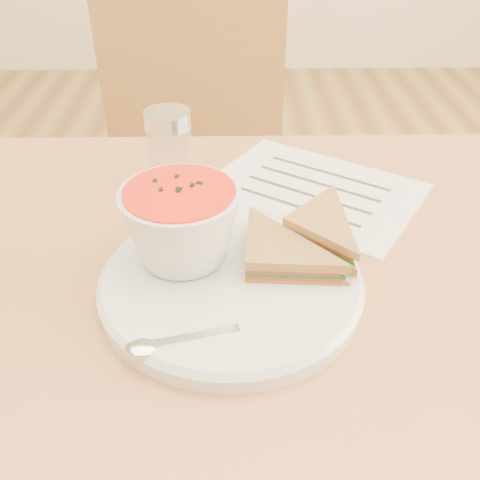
{
  "coord_description": "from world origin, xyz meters",
  "views": [
    {
      "loc": [
        -0.02,
        -0.47,
        1.13
      ],
      "look_at": [
        -0.01,
        -0.01,
        0.8
      ],
      "focal_mm": 40.0,
      "sensor_mm": 36.0,
      "label": 1
    }
  ],
  "objects_px": {
    "dining_table": "(245,459)",
    "plate": "(231,283)",
    "chair_far": "(213,199)",
    "condiment_shaker": "(170,151)",
    "soup_bowl": "(182,228)"
  },
  "relations": [
    {
      "from": "dining_table",
      "to": "soup_bowl",
      "type": "xyz_separation_m",
      "value": [
        -0.07,
        -0.0,
        0.43
      ]
    },
    {
      "from": "dining_table",
      "to": "condiment_shaker",
      "type": "distance_m",
      "value": 0.48
    },
    {
      "from": "dining_table",
      "to": "chair_far",
      "type": "bearing_deg",
      "value": 95.89
    },
    {
      "from": "dining_table",
      "to": "condiment_shaker",
      "type": "relative_size",
      "value": 8.99
    },
    {
      "from": "dining_table",
      "to": "plate",
      "type": "height_order",
      "value": "plate"
    },
    {
      "from": "dining_table",
      "to": "soup_bowl",
      "type": "relative_size",
      "value": 7.96
    },
    {
      "from": "chair_far",
      "to": "dining_table",
      "type": "bearing_deg",
      "value": 83.9
    },
    {
      "from": "dining_table",
      "to": "plate",
      "type": "distance_m",
      "value": 0.38
    },
    {
      "from": "dining_table",
      "to": "chair_far",
      "type": "height_order",
      "value": "chair_far"
    },
    {
      "from": "chair_far",
      "to": "condiment_shaker",
      "type": "bearing_deg",
      "value": 72.54
    },
    {
      "from": "chair_far",
      "to": "condiment_shaker",
      "type": "relative_size",
      "value": 8.75
    },
    {
      "from": "plate",
      "to": "chair_far",
      "type": "bearing_deg",
      "value": 93.89
    },
    {
      "from": "chair_far",
      "to": "condiment_shaker",
      "type": "height_order",
      "value": "chair_far"
    },
    {
      "from": "soup_bowl",
      "to": "condiment_shaker",
      "type": "height_order",
      "value": "condiment_shaker"
    },
    {
      "from": "dining_table",
      "to": "condiment_shaker",
      "type": "height_order",
      "value": "condiment_shaker"
    }
  ]
}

